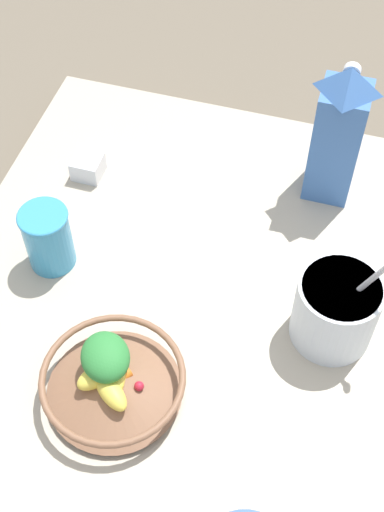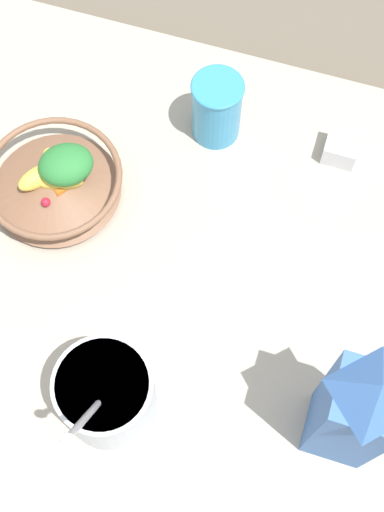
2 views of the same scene
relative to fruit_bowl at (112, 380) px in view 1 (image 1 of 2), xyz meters
The scene contains 7 objects.
ground_plane 0.23m from the fruit_bowl, 126.39° to the right, with size 6.00×6.00×0.00m, color #665B4C.
countertop 0.22m from the fruit_bowl, 126.39° to the right, with size 0.92×0.92×0.05m.
fruit_bowl is the anchor object (origin of this frame).
milk_carton 0.54m from the fruit_bowl, 115.06° to the right, with size 0.08×0.08×0.26m.
yogurt_tub 0.34m from the fruit_bowl, 146.30° to the right, with size 0.15×0.12×0.26m.
drinking_cup 0.26m from the fruit_bowl, 47.68° to the right, with size 0.08×0.08×0.11m.
spice_jar 0.43m from the fruit_bowl, 63.90° to the right, with size 0.05×0.05×0.04m.
Camera 1 is at (-0.11, 0.58, 0.98)m, focal length 50.00 mm.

